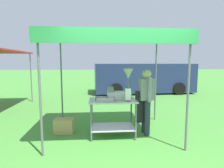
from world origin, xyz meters
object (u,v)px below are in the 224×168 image
donut_tray (105,99)px  van_navy (144,78)px  donut_cart (113,110)px  stall_canopy (112,40)px  supply_crate (64,126)px  vendor (146,98)px  menu_sign (128,96)px  donut_fryer (121,87)px

donut_tray → van_navy: size_ratio=0.08×
donut_tray → donut_cart: bearing=12.6°
donut_cart → donut_tray: (-0.19, -0.04, 0.28)m
stall_canopy → van_navy: size_ratio=0.53×
donut_cart → supply_crate: donut_cart is taller
vendor → supply_crate: size_ratio=3.33×
menu_sign → van_navy: 6.75m
vendor → donut_tray: bearing=-173.3°
donut_cart → donut_tray: 0.34m
menu_sign → van_navy: bearing=72.9°
donut_tray → van_navy: bearing=68.2°
van_navy → supply_crate: bearing=-120.7°
donut_tray → supply_crate: size_ratio=0.91×
supply_crate → van_navy: bearing=59.3°
donut_tray → menu_sign: 0.56m
supply_crate → van_navy: van_navy is taller
stall_canopy → donut_tray: size_ratio=6.88×
supply_crate → van_navy: size_ratio=0.08×
donut_cart → vendor: 0.87m
donut_tray → donut_fryer: size_ratio=0.58×
donut_fryer → vendor: (0.61, 0.02, -0.27)m
donut_tray → supply_crate: (-1.03, 0.32, -0.74)m
vendor → van_navy: bearing=76.3°
donut_cart → donut_fryer: donut_fryer is taller
donut_tray → menu_sign: size_ratio=1.50×
vendor → van_navy: 6.33m
donut_fryer → menu_sign: size_ratio=2.56×
donut_tray → donut_fryer: 0.49m
menu_sign → donut_tray: bearing=161.6°
stall_canopy → donut_tray: 1.40m
donut_cart → supply_crate: size_ratio=2.30×
stall_canopy → van_navy: bearing=69.3°
donut_tray → supply_crate: donut_tray is taller
donut_tray → vendor: size_ratio=0.27×
menu_sign → supply_crate: menu_sign is taller
stall_canopy → donut_fryer: stall_canopy is taller
donut_cart → donut_tray: donut_tray is taller
stall_canopy → donut_fryer: (0.22, -0.04, -1.13)m
donut_tray → van_navy: (2.51, 6.27, -0.04)m
donut_fryer → menu_sign: donut_fryer is taller
supply_crate → donut_tray: bearing=-17.5°
donut_fryer → vendor: donut_fryer is taller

